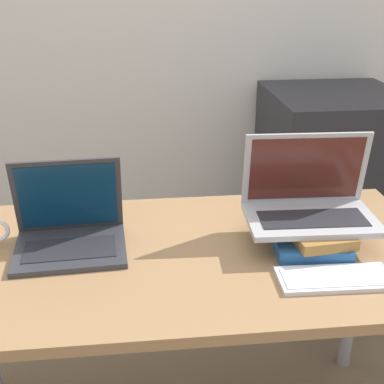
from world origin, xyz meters
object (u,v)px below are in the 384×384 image
object	(u,v)px
laptop_on_books	(309,202)
wireless_keyboard	(335,278)
laptop_left	(70,231)
mini_fridge	(327,196)
book_stack	(309,233)

from	to	relation	value
laptop_on_books	wireless_keyboard	bearing A→B (deg)	-89.39
laptop_left	mini_fridge	world-z (taller)	laptop_left
book_stack	wireless_keyboard	world-z (taller)	book_stack
laptop_on_books	wireless_keyboard	distance (m)	0.26
wireless_keyboard	laptop_on_books	bearing A→B (deg)	90.61
laptop_on_books	wireless_keyboard	world-z (taller)	laptop_on_books
laptop_on_books	mini_fridge	xyz separation A→B (m)	(0.39, 0.84, -0.36)
book_stack	laptop_left	bearing A→B (deg)	175.36
laptop_left	wireless_keyboard	distance (m)	0.73
mini_fridge	book_stack	bearing A→B (deg)	-114.20
book_stack	mini_fridge	distance (m)	0.99
laptop_left	book_stack	bearing A→B (deg)	-4.64
laptop_left	wireless_keyboard	world-z (taller)	laptop_left
laptop_left	book_stack	xyz separation A→B (m)	(0.68, -0.05, -0.02)
laptop_on_books	laptop_left	bearing A→B (deg)	178.05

